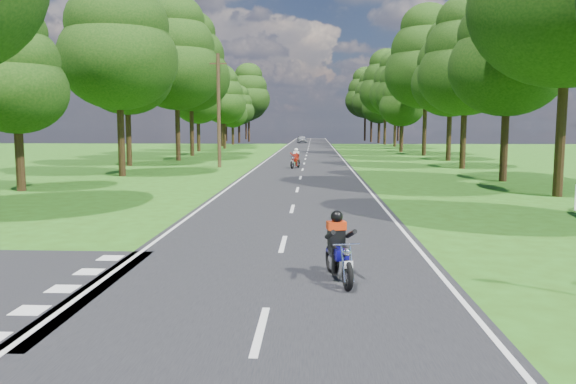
{
  "coord_description": "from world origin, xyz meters",
  "views": [
    {
      "loc": [
        0.77,
        -11.84,
        2.99
      ],
      "look_at": [
        0.03,
        4.0,
        1.1
      ],
      "focal_mm": 35.0,
      "sensor_mm": 36.0,
      "label": 1
    }
  ],
  "objects": [
    {
      "name": "distant_car",
      "position": [
        -1.34,
        83.79,
        0.65
      ],
      "size": [
        2.0,
        3.88,
        1.26
      ],
      "primitive_type": "imported",
      "rotation": [
        0.0,
        0.0,
        0.14
      ],
      "color": "#A7AAAE",
      "rests_on": "main_road"
    },
    {
      "name": "ground",
      "position": [
        0.0,
        0.0,
        0.0
      ],
      "size": [
        160.0,
        160.0,
        0.0
      ],
      "primitive_type": "plane",
      "color": "#2B5212",
      "rests_on": "ground"
    },
    {
      "name": "main_road",
      "position": [
        0.0,
        50.0,
        0.01
      ],
      "size": [
        7.0,
        140.0,
        0.02
      ],
      "primitive_type": "cube",
      "color": "black",
      "rests_on": "ground"
    },
    {
      "name": "road_markings",
      "position": [
        -0.14,
        48.13,
        0.02
      ],
      "size": [
        7.4,
        140.0,
        0.01
      ],
      "color": "silver",
      "rests_on": "main_road"
    },
    {
      "name": "rider_far_red",
      "position": [
        -0.54,
        27.29,
        0.72
      ],
      "size": [
        1.0,
        1.77,
        1.4
      ],
      "primitive_type": null,
      "rotation": [
        0.0,
        0.0,
        -0.28
      ],
      "color": "maroon",
      "rests_on": "main_road"
    },
    {
      "name": "telegraph_pole",
      "position": [
        -6.0,
        28.0,
        4.07
      ],
      "size": [
        1.2,
        0.26,
        8.0
      ],
      "color": "#382616",
      "rests_on": "ground"
    },
    {
      "name": "treeline",
      "position": [
        1.43,
        60.06,
        8.25
      ],
      "size": [
        40.0,
        115.35,
        14.78
      ],
      "color": "black",
      "rests_on": "ground"
    },
    {
      "name": "rider_near_blue",
      "position": [
        1.25,
        -1.3,
        0.69
      ],
      "size": [
        0.85,
        1.69,
        1.34
      ],
      "primitive_type": null,
      "rotation": [
        0.0,
        0.0,
        0.2
      ],
      "color": "#0F0B82",
      "rests_on": "main_road"
    }
  ]
}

